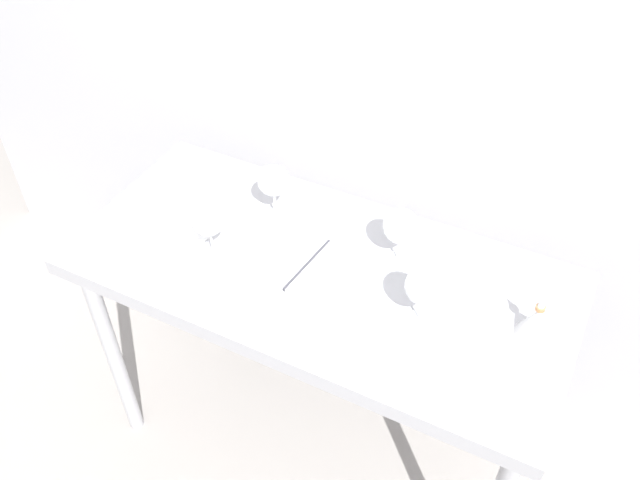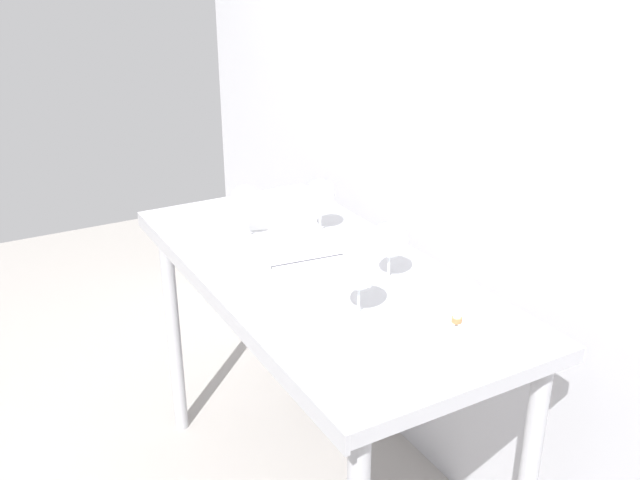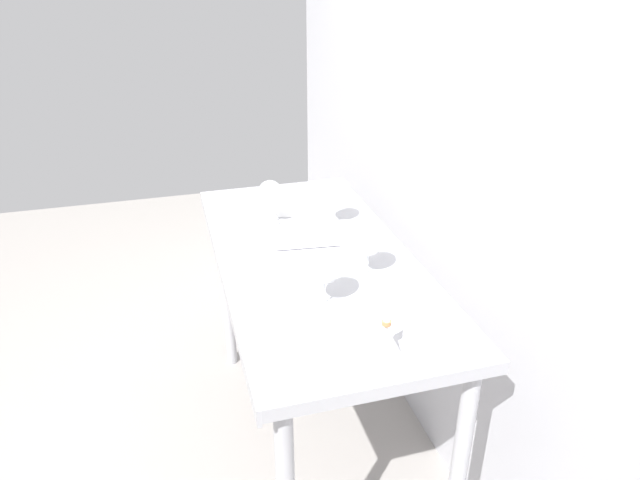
{
  "view_description": "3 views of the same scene",
  "coord_description": "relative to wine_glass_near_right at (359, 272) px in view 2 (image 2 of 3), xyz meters",
  "views": [
    {
      "loc": [
        0.59,
        -1.17,
        2.22
      ],
      "look_at": [
        -0.02,
        0.03,
        0.96
      ],
      "focal_mm": 37.49,
      "sensor_mm": 36.0,
      "label": 1
    },
    {
      "loc": [
        1.63,
        -0.91,
        1.76
      ],
      "look_at": [
        -0.06,
        0.04,
        0.95
      ],
      "focal_mm": 39.6,
      "sensor_mm": 36.0,
      "label": 2
    },
    {
      "loc": [
        1.67,
        -0.46,
        1.82
      ],
      "look_at": [
        -0.04,
        0.03,
        0.93
      ],
      "focal_mm": 31.78,
      "sensor_mm": 36.0,
      "label": 3
    }
  ],
  "objects": [
    {
      "name": "wine_glass_near_left",
      "position": [
        -0.6,
        -0.04,
        0.0
      ],
      "size": [
        0.09,
        0.09,
        0.18
      ],
      "color": "white",
      "rests_on": "steel_counter"
    },
    {
      "name": "tasting_sheet_lower",
      "position": [
        -0.7,
        0.11,
        -0.12
      ],
      "size": [
        0.22,
        0.31,
        0.0
      ],
      "primitive_type": "cube",
      "rotation": [
        0.0,
        0.0,
        -0.31
      ],
      "color": "white",
      "rests_on": "steel_counter"
    },
    {
      "name": "open_notebook",
      "position": [
        -0.35,
        0.04,
        -0.12
      ],
      "size": [
        0.37,
        0.26,
        0.01
      ],
      "rotation": [
        0.0,
        0.0,
        -0.1
      ],
      "color": "silver",
      "rests_on": "steel_counter"
    },
    {
      "name": "tasting_sheet_upper",
      "position": [
        0.07,
        0.23,
        -0.12
      ],
      "size": [
        0.25,
        0.28,
        0.0
      ],
      "primitive_type": "cube",
      "rotation": [
        0.0,
        0.0,
        -0.25
      ],
      "color": "white",
      "rests_on": "steel_counter"
    },
    {
      "name": "wine_glass_far_right",
      "position": [
        -0.13,
        0.18,
        -0.01
      ],
      "size": [
        0.1,
        0.1,
        0.17
      ],
      "color": "white",
      "rests_on": "steel_counter"
    },
    {
      "name": "steel_counter",
      "position": [
        -0.32,
        0.05,
        -0.23
      ],
      "size": [
        1.4,
        0.65,
        0.9
      ],
      "color": "#A7A7AC",
      "rests_on": "ground_plane"
    },
    {
      "name": "wine_glass_far_left",
      "position": [
        -0.53,
        0.19,
        0.0
      ],
      "size": [
        0.09,
        0.09,
        0.18
      ],
      "color": "white",
      "rests_on": "steel_counter"
    },
    {
      "name": "back_wall",
      "position": [
        -0.32,
        0.55,
        0.28
      ],
      "size": [
        3.8,
        0.04,
        2.6
      ],
      "primitive_type": "cube",
      "color": "#B3B3B8",
      "rests_on": "ground_plane"
    },
    {
      "name": "wine_glass_near_right",
      "position": [
        0.0,
        0.0,
        0.0
      ],
      "size": [
        0.1,
        0.1,
        0.18
      ],
      "color": "white",
      "rests_on": "steel_counter"
    },
    {
      "name": "decanter_funnel",
      "position": [
        0.27,
        0.09,
        -0.08
      ],
      "size": [
        0.09,
        0.09,
        0.14
      ],
      "color": "silver",
      "rests_on": "steel_counter"
    }
  ]
}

